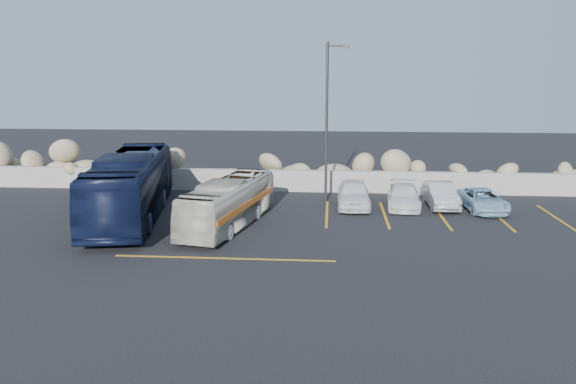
# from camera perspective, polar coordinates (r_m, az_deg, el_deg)

# --- Properties ---
(ground) EXTENTS (90.00, 90.00, 0.00)m
(ground) POSITION_cam_1_polar(r_m,az_deg,el_deg) (20.04, -3.78, -7.01)
(ground) COLOR black
(ground) RESTS_ON ground
(seawall) EXTENTS (60.00, 0.40, 1.20)m
(seawall) POSITION_cam_1_polar(r_m,az_deg,el_deg) (31.43, -0.65, 1.18)
(seawall) COLOR gray
(seawall) RESTS_ON ground
(riprap_pile) EXTENTS (54.00, 2.80, 2.60)m
(riprap_pile) POSITION_cam_1_polar(r_m,az_deg,el_deg) (32.48, -0.47, 2.79)
(riprap_pile) COLOR tan
(riprap_pile) RESTS_ON ground
(parking_lines) EXTENTS (18.16, 9.36, 0.01)m
(parking_lines) POSITION_cam_1_polar(r_m,az_deg,el_deg) (25.23, 8.58, -3.08)
(parking_lines) COLOR #C88917
(parking_lines) RESTS_ON ground
(lamppost) EXTENTS (1.14, 0.18, 8.00)m
(lamppost) POSITION_cam_1_polar(r_m,az_deg,el_deg) (28.32, 4.06, 7.50)
(lamppost) COLOR #2F2C2A
(lamppost) RESTS_ON ground
(vintage_bus) EXTENTS (3.18, 7.63, 2.07)m
(vintage_bus) POSITION_cam_1_polar(r_m,az_deg,el_deg) (24.27, -6.02, -1.10)
(vintage_bus) COLOR beige
(vintage_bus) RESTS_ON ground
(tour_coach) EXTENTS (4.33, 10.96, 2.98)m
(tour_coach) POSITION_cam_1_polar(r_m,az_deg,el_deg) (26.41, -15.67, 0.59)
(tour_coach) COLOR black
(tour_coach) RESTS_ON ground
(car_a) EXTENTS (1.59, 3.95, 1.34)m
(car_a) POSITION_cam_1_polar(r_m,az_deg,el_deg) (27.85, 6.69, -0.18)
(car_a) COLOR white
(car_a) RESTS_ON ground
(car_b) EXTENTS (1.36, 3.69, 1.21)m
(car_b) POSITION_cam_1_polar(r_m,az_deg,el_deg) (28.68, 15.23, -0.30)
(car_b) COLOR #B6B6BB
(car_b) RESTS_ON ground
(car_c) EXTENTS (1.88, 3.92, 1.10)m
(car_c) POSITION_cam_1_polar(r_m,az_deg,el_deg) (28.23, 11.69, -0.43)
(car_c) COLOR white
(car_c) RESTS_ON ground
(car_d) EXTENTS (2.01, 3.84, 1.03)m
(car_d) POSITION_cam_1_polar(r_m,az_deg,el_deg) (28.56, 19.17, -0.79)
(car_d) COLOR #92B6D0
(car_d) RESTS_ON ground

